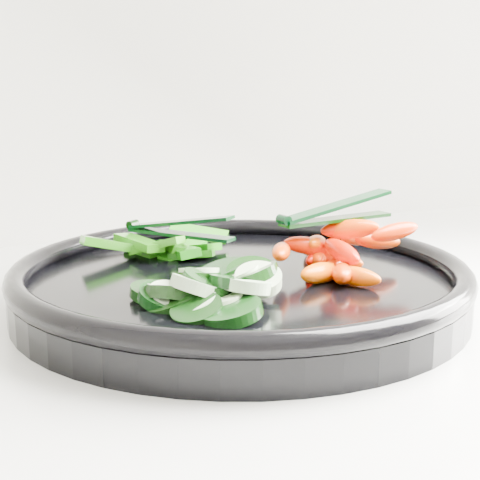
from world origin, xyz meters
name	(u,v)px	position (x,y,z in m)	size (l,w,h in m)	color
veggie_tray	(240,281)	(-0.34, 1.68, 0.95)	(0.45, 0.45, 0.04)	black
cucumber_pile	(206,289)	(-0.39, 1.63, 0.96)	(0.12, 0.12, 0.04)	black
carrot_pile	(335,251)	(-0.26, 1.66, 0.97)	(0.14, 0.15, 0.05)	#FF4500
pepper_pile	(167,247)	(-0.37, 1.78, 0.96)	(0.15, 0.09, 0.04)	#1C690A
tong_carrot	(334,213)	(-0.26, 1.67, 1.00)	(0.11, 0.03, 0.02)	black
tong_pepper	(177,228)	(-0.36, 1.78, 0.98)	(0.08, 0.10, 0.02)	black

